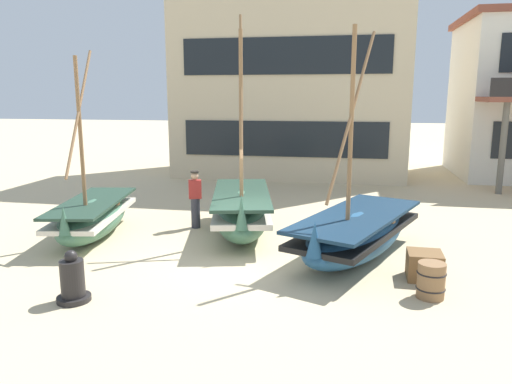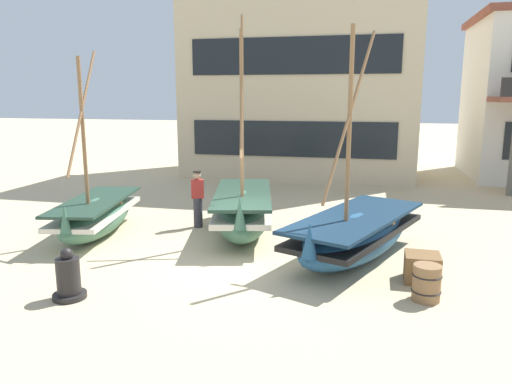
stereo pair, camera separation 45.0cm
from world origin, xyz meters
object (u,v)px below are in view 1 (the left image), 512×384
object	(u,v)px
fisherman_by_hull	(195,200)
wooden_barrel	(431,280)
harbor_building_main	(292,60)
fishing_boat_near_left	(93,216)
fishing_boat_far_right	(356,233)
cargo_crate	(424,266)
fishing_boat_centre_large	(242,211)
capstan_winch	(73,281)

from	to	relation	value
fisherman_by_hull	wooden_barrel	bearing A→B (deg)	-33.60
wooden_barrel	harbor_building_main	size ratio (longest dim) A/B	0.06
fishing_boat_near_left	fishing_boat_far_right	world-z (taller)	fishing_boat_far_right
fishing_boat_near_left	fisherman_by_hull	world-z (taller)	fishing_boat_near_left
cargo_crate	fishing_boat_centre_large	bearing A→B (deg)	150.37
fishing_boat_centre_large	wooden_barrel	xyz separation A→B (m)	(4.51, -3.57, -0.32)
fishing_boat_far_right	fisherman_by_hull	distance (m)	4.91
wooden_barrel	cargo_crate	size ratio (longest dim) A/B	0.99
fishing_boat_far_right	capstan_winch	size ratio (longest dim) A/B	5.30
fishing_boat_near_left	fishing_boat_centre_large	bearing A→B (deg)	14.27
wooden_barrel	harbor_building_main	xyz separation A→B (m)	(-4.47, 14.58, 5.10)
capstan_winch	harbor_building_main	distance (m)	16.93
fishing_boat_far_right	fishing_boat_centre_large	bearing A→B (deg)	156.59
fishing_boat_centre_large	wooden_barrel	world-z (taller)	fishing_boat_centre_large
wooden_barrel	cargo_crate	xyz separation A→B (m)	(0.02, 1.00, -0.06)
fishing_boat_far_right	cargo_crate	size ratio (longest dim) A/B	7.51
fishing_boat_near_left	capstan_winch	xyz separation A→B (m)	(1.81, -4.00, -0.17)
fishing_boat_centre_large	harbor_building_main	bearing A→B (deg)	89.83
fishing_boat_centre_large	fishing_boat_near_left	bearing A→B (deg)	-165.73
fishing_boat_near_left	cargo_crate	bearing A→B (deg)	-10.49
fishing_boat_centre_large	wooden_barrel	distance (m)	5.76
fisherman_by_hull	capstan_winch	distance (m)	5.46
fishing_boat_centre_large	harbor_building_main	distance (m)	12.00
fisherman_by_hull	capstan_winch	bearing A→B (deg)	-97.05
capstan_winch	fishing_boat_centre_large	bearing A→B (deg)	66.88
fishing_boat_near_left	fishing_boat_centre_large	distance (m)	4.08
fishing_boat_near_left	fishing_boat_far_right	size ratio (longest dim) A/B	0.95
wooden_barrel	cargo_crate	bearing A→B (deg)	88.87
fisherman_by_hull	cargo_crate	xyz separation A→B (m)	(5.99, -2.97, -0.54)
cargo_crate	fishing_boat_far_right	bearing A→B (deg)	139.03
fishing_boat_far_right	fisherman_by_hull	bearing A→B (deg)	159.15
fishing_boat_near_left	wooden_barrel	bearing A→B (deg)	-16.89
fishing_boat_centre_large	harbor_building_main	size ratio (longest dim) A/B	0.53
fishing_boat_centre_large	capstan_winch	xyz separation A→B (m)	(-2.14, -5.00, -0.27)
fishing_boat_centre_large	fisherman_by_hull	world-z (taller)	fishing_boat_centre_large
wooden_barrel	fishing_boat_centre_large	bearing A→B (deg)	141.60
fishing_boat_far_right	capstan_winch	bearing A→B (deg)	-145.15
fishing_boat_near_left	wooden_barrel	xyz separation A→B (m)	(8.45, -2.57, -0.22)
fishing_boat_centre_large	cargo_crate	xyz separation A→B (m)	(4.52, -2.57, -0.38)
fishing_boat_centre_large	fisherman_by_hull	xyz separation A→B (m)	(-1.47, 0.40, 0.16)
fishing_boat_far_right	fishing_boat_near_left	bearing A→B (deg)	177.21
fishing_boat_centre_large	harbor_building_main	xyz separation A→B (m)	(0.03, 11.01, 4.78)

